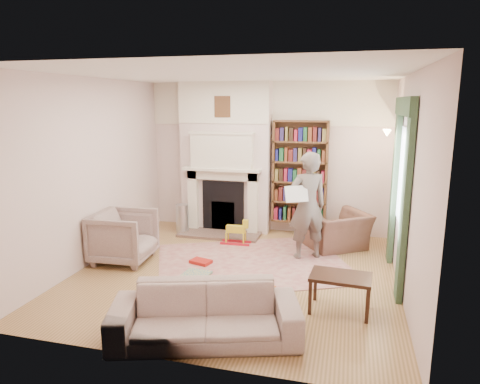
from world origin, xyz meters
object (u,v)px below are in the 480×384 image
(bookcase, at_px, (300,172))
(sofa, at_px, (205,314))
(rocking_horse, at_px, (236,232))
(armchair_reading, at_px, (337,230))
(coffee_table, at_px, (340,293))
(armchair_left, at_px, (124,237))
(man_reading, at_px, (307,206))
(paraffin_heater, at_px, (182,219))

(bookcase, bearing_deg, sofa, -97.14)
(sofa, height_order, rocking_horse, sofa)
(armchair_reading, distance_m, coffee_table, 2.29)
(armchair_left, bearing_deg, man_reading, -76.39)
(armchair_reading, height_order, sofa, armchair_reading)
(armchair_reading, bearing_deg, rocking_horse, -26.23)
(coffee_table, height_order, rocking_horse, rocking_horse)
(bookcase, xyz_separation_m, armchair_left, (-2.45, -2.10, -0.78))
(man_reading, distance_m, coffee_table, 1.88)
(sofa, bearing_deg, paraffin_heater, 98.32)
(paraffin_heater, bearing_deg, armchair_reading, -3.15)
(sofa, relative_size, man_reading, 1.14)
(armchair_reading, distance_m, paraffin_heater, 2.86)
(armchair_reading, bearing_deg, paraffin_heater, -37.85)
(armchair_reading, xyz_separation_m, sofa, (-1.21, -3.26, -0.03))
(bookcase, bearing_deg, rocking_horse, -137.26)
(coffee_table, bearing_deg, paraffin_heater, 144.96)
(armchair_reading, distance_m, man_reading, 0.92)
(armchair_reading, xyz_separation_m, paraffin_heater, (-2.86, 0.16, -0.03))
(bookcase, relative_size, rocking_horse, 3.59)
(armchair_left, relative_size, paraffin_heater, 1.58)
(rocking_horse, bearing_deg, coffee_table, -50.04)
(paraffin_heater, bearing_deg, sofa, -64.35)
(armchair_reading, height_order, coffee_table, armchair_reading)
(armchair_left, height_order, man_reading, man_reading)
(bookcase, xyz_separation_m, paraffin_heater, (-2.13, -0.49, -0.90))
(bookcase, bearing_deg, armchair_left, -139.44)
(paraffin_heater, bearing_deg, rocking_horse, -19.55)
(rocking_horse, bearing_deg, bookcase, 40.76)
(armchair_left, bearing_deg, armchair_reading, -69.16)
(paraffin_heater, bearing_deg, bookcase, 13.00)
(coffee_table, relative_size, rocking_horse, 1.36)
(man_reading, bearing_deg, sofa, 46.14)
(armchair_reading, bearing_deg, coffee_table, 58.36)
(armchair_left, relative_size, sofa, 0.45)
(armchair_left, relative_size, rocking_horse, 1.69)
(bookcase, height_order, coffee_table, bookcase)
(coffee_table, distance_m, rocking_horse, 2.73)
(paraffin_heater, xyz_separation_m, rocking_horse, (1.16, -0.41, -0.05))
(paraffin_heater, relative_size, rocking_horse, 1.07)
(man_reading, bearing_deg, bookcase, -105.52)
(armchair_reading, height_order, paraffin_heater, armchair_reading)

